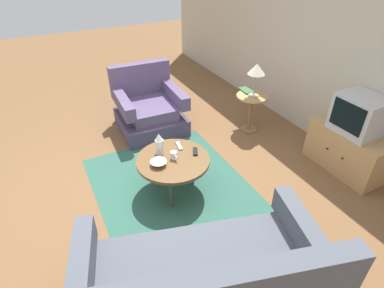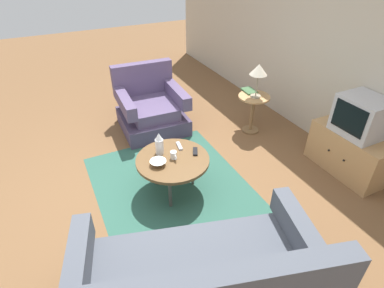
{
  "view_description": "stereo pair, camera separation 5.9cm",
  "coord_description": "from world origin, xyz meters",
  "px_view_note": "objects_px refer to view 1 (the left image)",
  "views": [
    {
      "loc": [
        2.52,
        -0.91,
        2.43
      ],
      "look_at": [
        0.03,
        0.37,
        0.55
      ],
      "focal_mm": 28.76,
      "sensor_mm": 36.0,
      "label": 1
    },
    {
      "loc": [
        2.54,
        -0.86,
        2.43
      ],
      "look_at": [
        0.03,
        0.37,
        0.55
      ],
      "focal_mm": 28.76,
      "sensor_mm": 36.0,
      "label": 2
    }
  ],
  "objects_px": {
    "side_table": "(251,106)",
    "tv_remote_dark": "(195,151)",
    "television": "(360,115)",
    "table_lamp": "(257,71)",
    "bowl": "(159,163)",
    "armchair": "(149,109)",
    "book": "(247,90)",
    "vase": "(159,144)",
    "coffee_table": "(173,161)",
    "mug": "(174,155)",
    "tv_stand": "(347,150)",
    "tv_remote_silver": "(179,146)",
    "couch": "(203,285)"
  },
  "relations": [
    {
      "from": "tv_stand",
      "to": "armchair",
      "type": "bearing_deg",
      "value": -139.55
    },
    {
      "from": "armchair",
      "to": "book",
      "type": "relative_size",
      "value": 3.89
    },
    {
      "from": "television",
      "to": "bowl",
      "type": "height_order",
      "value": "television"
    },
    {
      "from": "couch",
      "to": "side_table",
      "type": "distance_m",
      "value": 2.81
    },
    {
      "from": "armchair",
      "to": "coffee_table",
      "type": "relative_size",
      "value": 1.21
    },
    {
      "from": "couch",
      "to": "tv_stand",
      "type": "bearing_deg",
      "value": 32.6
    },
    {
      "from": "vase",
      "to": "bowl",
      "type": "bearing_deg",
      "value": -26.18
    },
    {
      "from": "television",
      "to": "bowl",
      "type": "xyz_separation_m",
      "value": [
        -0.55,
        -2.26,
        -0.28
      ]
    },
    {
      "from": "tv_stand",
      "to": "book",
      "type": "distance_m",
      "value": 1.57
    },
    {
      "from": "side_table",
      "to": "television",
      "type": "height_order",
      "value": "television"
    },
    {
      "from": "couch",
      "to": "vase",
      "type": "height_order",
      "value": "couch"
    },
    {
      "from": "coffee_table",
      "to": "book",
      "type": "height_order",
      "value": "book"
    },
    {
      "from": "side_table",
      "to": "bowl",
      "type": "relative_size",
      "value": 3.29
    },
    {
      "from": "side_table",
      "to": "table_lamp",
      "type": "height_order",
      "value": "table_lamp"
    },
    {
      "from": "coffee_table",
      "to": "table_lamp",
      "type": "height_order",
      "value": "table_lamp"
    },
    {
      "from": "bowl",
      "to": "tv_remote_silver",
      "type": "xyz_separation_m",
      "value": [
        -0.21,
        0.34,
        -0.02
      ]
    },
    {
      "from": "couch",
      "to": "tv_remote_dark",
      "type": "relative_size",
      "value": 13.09
    },
    {
      "from": "vase",
      "to": "mug",
      "type": "relative_size",
      "value": 2.24
    },
    {
      "from": "mug",
      "to": "tv_remote_dark",
      "type": "bearing_deg",
      "value": 90.88
    },
    {
      "from": "television",
      "to": "tv_remote_silver",
      "type": "bearing_deg",
      "value": -111.75
    },
    {
      "from": "tv_stand",
      "to": "bowl",
      "type": "xyz_separation_m",
      "value": [
        -0.55,
        -2.24,
        0.21
      ]
    },
    {
      "from": "couch",
      "to": "vase",
      "type": "bearing_deg",
      "value": 95.07
    },
    {
      "from": "table_lamp",
      "to": "tv_remote_dark",
      "type": "distance_m",
      "value": 1.54
    },
    {
      "from": "armchair",
      "to": "tv_remote_dark",
      "type": "relative_size",
      "value": 6.34
    },
    {
      "from": "couch",
      "to": "tv_stand",
      "type": "xyz_separation_m",
      "value": [
        -0.74,
        2.42,
        -0.02
      ]
    },
    {
      "from": "television",
      "to": "table_lamp",
      "type": "bearing_deg",
      "value": -158.06
    },
    {
      "from": "tv_stand",
      "to": "bowl",
      "type": "bearing_deg",
      "value": -103.89
    },
    {
      "from": "couch",
      "to": "bowl",
      "type": "height_order",
      "value": "couch"
    },
    {
      "from": "coffee_table",
      "to": "table_lamp",
      "type": "bearing_deg",
      "value": 113.67
    },
    {
      "from": "side_table",
      "to": "tv_remote_dark",
      "type": "height_order",
      "value": "side_table"
    },
    {
      "from": "television",
      "to": "couch",
      "type": "bearing_deg",
      "value": -73.19
    },
    {
      "from": "tv_stand",
      "to": "book",
      "type": "xyz_separation_m",
      "value": [
        -1.46,
        -0.47,
        0.31
      ]
    },
    {
      "from": "armchair",
      "to": "table_lamp",
      "type": "relative_size",
      "value": 2.05
    },
    {
      "from": "coffee_table",
      "to": "tv_remote_silver",
      "type": "relative_size",
      "value": 4.95
    },
    {
      "from": "armchair",
      "to": "mug",
      "type": "height_order",
      "value": "armchair"
    },
    {
      "from": "armchair",
      "to": "side_table",
      "type": "height_order",
      "value": "armchair"
    },
    {
      "from": "side_table",
      "to": "bowl",
      "type": "height_order",
      "value": "side_table"
    },
    {
      "from": "bowl",
      "to": "tv_remote_dark",
      "type": "xyz_separation_m",
      "value": [
        -0.03,
        0.45,
        -0.02
      ]
    },
    {
      "from": "vase",
      "to": "bowl",
      "type": "xyz_separation_m",
      "value": [
        0.19,
        -0.09,
        -0.1
      ]
    },
    {
      "from": "coffee_table",
      "to": "vase",
      "type": "height_order",
      "value": "vase"
    },
    {
      "from": "table_lamp",
      "to": "book",
      "type": "xyz_separation_m",
      "value": [
        -0.19,
        0.02,
        -0.36
      ]
    },
    {
      "from": "couch",
      "to": "television",
      "type": "relative_size",
      "value": 3.93
    },
    {
      "from": "armchair",
      "to": "side_table",
      "type": "relative_size",
      "value": 1.68
    },
    {
      "from": "armchair",
      "to": "book",
      "type": "bearing_deg",
      "value": 157.06
    },
    {
      "from": "television",
      "to": "vase",
      "type": "bearing_deg",
      "value": -108.86
    },
    {
      "from": "television",
      "to": "book",
      "type": "xyz_separation_m",
      "value": [
        -1.46,
        -0.49,
        -0.18
      ]
    },
    {
      "from": "couch",
      "to": "coffee_table",
      "type": "xyz_separation_m",
      "value": [
        -1.33,
        0.36,
        0.13
      ]
    },
    {
      "from": "coffee_table",
      "to": "tv_remote_silver",
      "type": "bearing_deg",
      "value": 138.09
    },
    {
      "from": "television",
      "to": "bowl",
      "type": "relative_size",
      "value": 2.91
    },
    {
      "from": "bowl",
      "to": "tv_remote_dark",
      "type": "height_order",
      "value": "bowl"
    }
  ]
}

